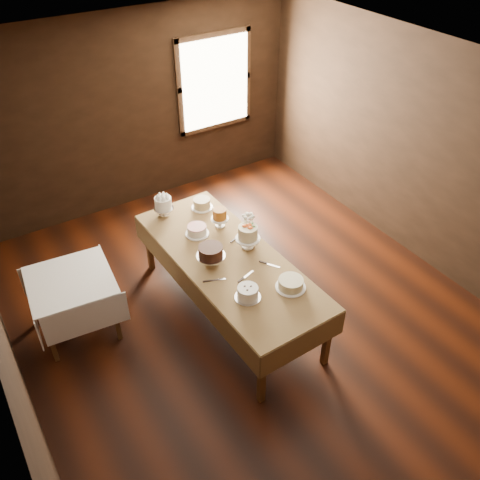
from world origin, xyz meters
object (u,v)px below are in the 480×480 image
cake_speckled (202,204)px  flower_vase (248,234)px  side_table (71,286)px  cake_caramel (220,218)px  cake_server_a (248,274)px  cake_server_c (206,247)px  cake_server_e (219,280)px  cake_cream (291,284)px  cake_swirl (248,293)px  cake_server_d (239,236)px  cake_lattice (197,231)px  cake_flowers (248,238)px  display_table (228,262)px  cake_chocolate (211,255)px  cake_meringue (164,207)px  cake_server_b (273,266)px

cake_speckled → flower_vase: cake_speckled is taller
side_table → cake_speckled: cake_speckled is taller
side_table → cake_caramel: (1.80, -0.11, 0.27)m
cake_server_a → cake_server_c: (-0.15, 0.64, 0.00)m
cake_speckled → cake_server_e: bearing=-111.9°
cake_server_c → cake_cream: bearing=-149.3°
cake_server_c → cake_server_e: 0.56m
cake_server_e → cake_speckled: bearing=88.6°
cake_speckled → cake_cream: (0.05, -1.77, -0.01)m
cake_swirl → cake_server_d: (0.48, 0.91, -0.06)m
cake_lattice → cake_cream: cake_cream is taller
cake_speckled → cake_flowers: 0.97m
side_table → cake_flowers: (1.86, -0.62, 0.29)m
display_table → flower_vase: flower_vase is taller
cake_speckled → cake_swirl: cake_swirl is taller
cake_flowers → cake_caramel: bearing=96.6°
cake_chocolate → cake_swirl: 0.67m
cake_speckled → cake_server_e: (-0.51, -1.27, -0.06)m
cake_flowers → cake_server_e: cake_flowers is taller
cake_server_a → cake_server_d: size_ratio=1.00×
display_table → cake_server_d: (0.31, 0.27, 0.06)m
display_table → cake_flowers: cake_flowers is taller
side_table → cake_server_c: cake_server_c is taller
side_table → cake_server_d: (1.88, -0.40, 0.17)m
cake_caramel → cake_server_d: cake_caramel is taller
cake_swirl → flower_vase: (0.54, 0.82, -0.00)m
cake_chocolate → cake_meringue: bearing=91.6°
cake_flowers → side_table: bearing=161.5°
cake_server_a → cake_swirl: bearing=-141.2°
cake_cream → cake_caramel: bearing=92.6°
display_table → cake_server_b: size_ratio=11.04×
cake_server_c → cake_server_d: (0.43, -0.01, 0.00)m
cake_chocolate → cake_server_a: size_ratio=1.32×
cake_caramel → cake_chocolate: cake_caramel is taller
cake_swirl → cake_server_e: bearing=106.1°
cake_caramel → cake_server_e: 0.96m
cake_server_c → flower_vase: 0.51m
cake_server_b → cake_server_e: 0.62m
flower_vase → cake_server_d: bearing=126.9°
display_table → cake_server_a: size_ratio=11.04×
cake_flowers → cake_server_d: bearing=83.4°
cake_chocolate → cake_swirl: bearing=-86.7°
cake_server_b → cake_server_c: (-0.45, 0.66, 0.00)m
cake_swirl → cake_server_e: 0.41m
cake_caramel → cake_server_c: 0.45m
cake_lattice → cake_flowers: 0.63m
cake_meringue → cake_swirl: 1.76m
cake_caramel → cake_server_a: (-0.19, -0.91, -0.10)m
cake_flowers → cake_server_c: (-0.40, 0.24, -0.12)m
cake_swirl → cake_server_d: size_ratio=1.21×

